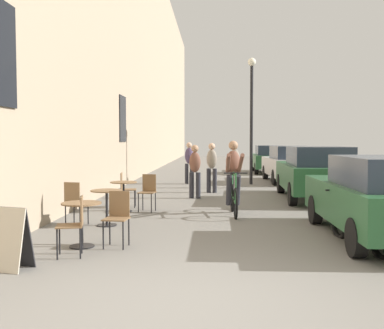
{
  "coord_description": "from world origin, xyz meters",
  "views": [
    {
      "loc": [
        0.2,
        -4.65,
        1.72
      ],
      "look_at": [
        -0.52,
        10.37,
        0.91
      ],
      "focal_mm": 42.42,
      "sensor_mm": 36.0,
      "label": 1
    }
  ],
  "objects_px": {
    "cafe_chair_far_toward_street": "(126,187)",
    "parked_car_fourth": "(270,159)",
    "pedestrian_far": "(235,163)",
    "parked_car_nearest": "(380,197)",
    "cafe_table_mid": "(107,200)",
    "sandwich_board_sign": "(9,238)",
    "cafe_table_near": "(82,215)",
    "pedestrian_furthest": "(189,161)",
    "cafe_chair_near_toward_street": "(118,215)",
    "pedestrian_mid": "(212,165)",
    "parked_motorcycle": "(359,222)",
    "cafe_table_far": "(124,190)",
    "parked_car_second": "(315,172)",
    "pedestrian_near": "(195,168)",
    "cyclist_on_bicycle": "(234,179)",
    "cafe_chair_near_toward_wall": "(75,222)",
    "cafe_chair_far_toward_wall": "(148,190)",
    "cafe_chair_mid_toward_street": "(75,200)",
    "street_lamp": "(252,105)",
    "parked_car_third": "(290,163)"
  },
  "relations": [
    {
      "from": "sandwich_board_sign",
      "to": "cafe_chair_near_toward_street",
      "type": "bearing_deg",
      "value": 49.53
    },
    {
      "from": "cyclist_on_bicycle",
      "to": "cafe_chair_far_toward_wall",
      "type": "bearing_deg",
      "value": 170.89
    },
    {
      "from": "cafe_table_mid",
      "to": "sandwich_board_sign",
      "type": "distance_m",
      "value": 3.17
    },
    {
      "from": "cafe_table_mid",
      "to": "pedestrian_near",
      "type": "relative_size",
      "value": 0.45
    },
    {
      "from": "pedestrian_far",
      "to": "parked_car_second",
      "type": "xyz_separation_m",
      "value": [
        2.19,
        -3.11,
        -0.11
      ]
    },
    {
      "from": "cafe_chair_near_toward_street",
      "to": "parked_car_fourth",
      "type": "xyz_separation_m",
      "value": [
        4.5,
        16.82,
        0.24
      ]
    },
    {
      "from": "cafe_chair_far_toward_street",
      "to": "pedestrian_mid",
      "type": "xyz_separation_m",
      "value": [
        2.19,
        3.39,
        0.4
      ]
    },
    {
      "from": "cafe_chair_far_toward_wall",
      "to": "parked_car_fourth",
      "type": "bearing_deg",
      "value": 70.96
    },
    {
      "from": "cafe_chair_near_toward_street",
      "to": "cafe_table_far",
      "type": "relative_size",
      "value": 1.24
    },
    {
      "from": "cafe_table_near",
      "to": "cafe_chair_far_toward_street",
      "type": "height_order",
      "value": "cafe_chair_far_toward_street"
    },
    {
      "from": "pedestrian_far",
      "to": "parked_car_nearest",
      "type": "distance_m",
      "value": 8.7
    },
    {
      "from": "cafe_table_near",
      "to": "pedestrian_near",
      "type": "bearing_deg",
      "value": 75.88
    },
    {
      "from": "pedestrian_furthest",
      "to": "cafe_chair_near_toward_street",
      "type": "bearing_deg",
      "value": -93.14
    },
    {
      "from": "sandwich_board_sign",
      "to": "pedestrian_furthest",
      "type": "bearing_deg",
      "value": 81.72
    },
    {
      "from": "cafe_chair_far_toward_street",
      "to": "parked_car_fourth",
      "type": "bearing_deg",
      "value": 67.58
    },
    {
      "from": "street_lamp",
      "to": "parked_car_nearest",
      "type": "xyz_separation_m",
      "value": [
        1.4,
        -9.87,
        -2.36
      ]
    },
    {
      "from": "pedestrian_mid",
      "to": "parked_motorcycle",
      "type": "xyz_separation_m",
      "value": [
        2.41,
        -7.45,
        -0.51
      ]
    },
    {
      "from": "pedestrian_near",
      "to": "street_lamp",
      "type": "bearing_deg",
      "value": 65.34
    },
    {
      "from": "cafe_table_mid",
      "to": "cafe_chair_mid_toward_street",
      "type": "distance_m",
      "value": 0.63
    },
    {
      "from": "cyclist_on_bicycle",
      "to": "cafe_chair_far_toward_street",
      "type": "bearing_deg",
      "value": 161.8
    },
    {
      "from": "cafe_table_mid",
      "to": "pedestrian_furthest",
      "type": "height_order",
      "value": "pedestrian_furthest"
    },
    {
      "from": "cafe_table_near",
      "to": "street_lamp",
      "type": "bearing_deg",
      "value": 71.35
    },
    {
      "from": "cyclist_on_bicycle",
      "to": "street_lamp",
      "type": "height_order",
      "value": "street_lamp"
    },
    {
      "from": "cafe_chair_near_toward_street",
      "to": "parked_motorcycle",
      "type": "distance_m",
      "value": 3.91
    },
    {
      "from": "cafe_table_mid",
      "to": "street_lamp",
      "type": "bearing_deg",
      "value": 67.67
    },
    {
      "from": "cafe_chair_far_toward_street",
      "to": "street_lamp",
      "type": "bearing_deg",
      "value": 59.6
    },
    {
      "from": "pedestrian_furthest",
      "to": "parked_car_third",
      "type": "xyz_separation_m",
      "value": [
        4.08,
        0.82,
        -0.15
      ]
    },
    {
      "from": "cafe_table_mid",
      "to": "parked_motorcycle",
      "type": "xyz_separation_m",
      "value": [
        4.5,
        -1.6,
        -0.12
      ]
    },
    {
      "from": "cafe_table_near",
      "to": "parked_car_fourth",
      "type": "relative_size",
      "value": 0.17
    },
    {
      "from": "cafe_chair_near_toward_street",
      "to": "parked_car_second",
      "type": "height_order",
      "value": "parked_car_second"
    },
    {
      "from": "parked_car_fourth",
      "to": "pedestrian_far",
      "type": "bearing_deg",
      "value": -105.89
    },
    {
      "from": "cafe_chair_near_toward_wall",
      "to": "pedestrian_furthest",
      "type": "relative_size",
      "value": 0.54
    },
    {
      "from": "pedestrian_furthest",
      "to": "cafe_chair_far_toward_wall",
      "type": "bearing_deg",
      "value": -95.1
    },
    {
      "from": "pedestrian_mid",
      "to": "pedestrian_far",
      "type": "distance_m",
      "value": 1.72
    },
    {
      "from": "cafe_table_mid",
      "to": "cyclist_on_bicycle",
      "type": "distance_m",
      "value": 3.07
    },
    {
      "from": "cyclist_on_bicycle",
      "to": "pedestrian_furthest",
      "type": "distance_m",
      "value": 7.46
    },
    {
      "from": "cafe_chair_mid_toward_street",
      "to": "cyclist_on_bicycle",
      "type": "bearing_deg",
      "value": 27.0
    },
    {
      "from": "cafe_table_near",
      "to": "cafe_chair_near_toward_wall",
      "type": "bearing_deg",
      "value": -82.9
    },
    {
      "from": "cafe_chair_far_toward_wall",
      "to": "cyclist_on_bicycle",
      "type": "relative_size",
      "value": 0.51
    },
    {
      "from": "cafe_table_far",
      "to": "parked_car_second",
      "type": "height_order",
      "value": "parked_car_second"
    },
    {
      "from": "cafe_chair_far_toward_wall",
      "to": "pedestrian_near",
      "type": "xyz_separation_m",
      "value": [
        1.04,
        2.49,
        0.37
      ]
    },
    {
      "from": "cafe_table_near",
      "to": "parked_car_nearest",
      "type": "relative_size",
      "value": 0.18
    },
    {
      "from": "cafe_table_near",
      "to": "parked_car_second",
      "type": "xyz_separation_m",
      "value": [
        5.07,
        6.09,
        0.28
      ]
    },
    {
      "from": "parked_motorcycle",
      "to": "parked_car_fourth",
      "type": "bearing_deg",
      "value": 87.94
    },
    {
      "from": "cafe_table_near",
      "to": "cafe_chair_far_toward_wall",
      "type": "distance_m",
      "value": 3.77
    },
    {
      "from": "cafe_chair_far_toward_wall",
      "to": "parked_car_fourth",
      "type": "relative_size",
      "value": 0.22
    },
    {
      "from": "cafe_table_near",
      "to": "pedestrian_far",
      "type": "relative_size",
      "value": 0.45
    },
    {
      "from": "cafe_table_near",
      "to": "parked_motorcycle",
      "type": "xyz_separation_m",
      "value": [
        4.47,
        0.23,
        -0.12
      ]
    },
    {
      "from": "sandwich_board_sign",
      "to": "cyclist_on_bicycle",
      "type": "bearing_deg",
      "value": 55.9
    },
    {
      "from": "cafe_chair_far_toward_street",
      "to": "parked_car_nearest",
      "type": "bearing_deg",
      "value": -34.76
    }
  ]
}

